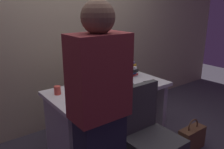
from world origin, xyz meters
name	(u,v)px	position (x,y,z in m)	size (l,w,h in m)	color
ground_plane	(109,146)	(0.00, 0.00, 0.00)	(9.00, 9.00, 0.00)	#3D3842
wall_back	(68,13)	(0.00, 0.89, 1.50)	(6.40, 0.10, 3.00)	tan
desk	(109,107)	(0.00, 0.00, 0.51)	(1.34, 0.65, 0.75)	white
office_chair	(148,142)	(-0.06, -0.67, 0.43)	(0.52, 0.52, 0.94)	black
person_at_desk	(100,117)	(-0.57, -0.67, 0.84)	(0.40, 0.24, 1.64)	#262838
monitor	(104,61)	(0.03, 0.14, 1.01)	(0.54, 0.16, 0.46)	silver
keyboard	(109,90)	(-0.08, -0.10, 0.76)	(0.43, 0.13, 0.02)	white
mouse	(130,83)	(0.22, -0.09, 0.77)	(0.06, 0.10, 0.03)	black
cup_near_keyboard	(83,92)	(-0.37, -0.07, 0.80)	(0.07, 0.07, 0.10)	#D84C3F
cup_by_monitor	(57,90)	(-0.54, 0.13, 0.79)	(0.07, 0.07, 0.08)	#D84C3F
book_stack	(128,69)	(0.43, 0.18, 0.83)	(0.23, 0.19, 0.18)	red
cell_phone	(149,83)	(0.43, -0.19, 0.76)	(0.07, 0.14, 0.01)	black
handbag	(192,138)	(0.73, -0.60, 0.14)	(0.34, 0.14, 0.38)	brown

